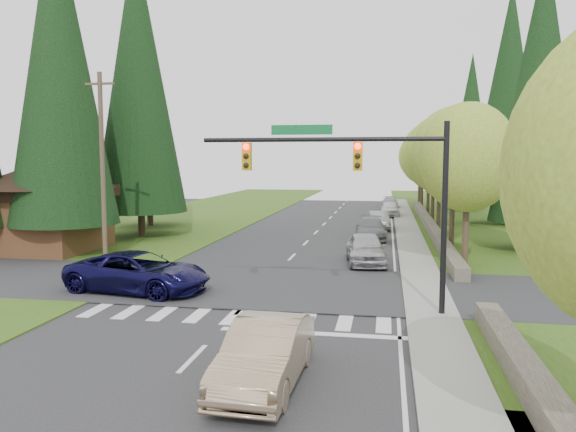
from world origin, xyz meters
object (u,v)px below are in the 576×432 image
(parked_car_a, at_px, (366,249))
(parked_car_d, at_px, (390,209))
(suv_navy, at_px, (138,272))
(sedan_champagne, at_px, (265,354))
(parked_car_c, at_px, (379,220))
(parked_car_e, at_px, (390,202))
(parked_car_b, at_px, (371,229))

(parked_car_a, xyz_separation_m, parked_car_d, (1.40, 25.71, -0.07))
(suv_navy, distance_m, parked_car_a, 12.06)
(suv_navy, relative_size, parked_car_a, 1.24)
(sedan_champagne, xyz_separation_m, suv_navy, (-7.24, 8.51, 0.05))
(sedan_champagne, height_order, parked_car_d, sedan_champagne)
(sedan_champagne, height_order, parked_car_c, sedan_champagne)
(parked_car_e, bearing_deg, parked_car_b, -94.67)
(parked_car_c, distance_m, parked_car_e, 20.34)
(parked_car_a, distance_m, parked_car_d, 25.75)
(parked_car_e, bearing_deg, suv_navy, -105.08)
(parked_car_a, bearing_deg, parked_car_e, 80.78)
(sedan_champagne, xyz_separation_m, parked_car_c, (2.29, 31.85, -0.10))
(parked_car_a, distance_m, parked_car_e, 35.72)
(parked_car_c, relative_size, parked_car_d, 0.95)
(suv_navy, xyz_separation_m, parked_car_b, (9.06, 17.56, -0.11))
(sedan_champagne, bearing_deg, parked_car_b, 87.97)
(parked_car_d, bearing_deg, parked_car_e, 89.69)
(suv_navy, bearing_deg, parked_car_a, -39.28)
(parked_car_a, distance_m, parked_car_b, 9.61)
(parked_car_b, xyz_separation_m, parked_car_d, (1.40, 16.10, 0.03))
(parked_car_a, height_order, parked_car_e, parked_car_a)
(parked_car_a, relative_size, parked_car_b, 0.97)
(parked_car_b, xyz_separation_m, parked_car_c, (0.46, 5.77, -0.03))
(parked_car_b, relative_size, parked_car_d, 1.13)
(parked_car_b, relative_size, parked_car_c, 1.19)
(parked_car_c, distance_m, parked_car_d, 10.37)
(parked_car_d, bearing_deg, parked_car_a, -93.42)
(parked_car_a, bearing_deg, parked_car_b, 83.02)
(parked_car_b, distance_m, parked_car_e, 26.12)
(parked_car_d, xyz_separation_m, parked_car_e, (0.00, 9.98, -0.14))
(parked_car_c, bearing_deg, parked_car_e, 80.31)
(sedan_champagne, bearing_deg, parked_car_d, 87.60)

